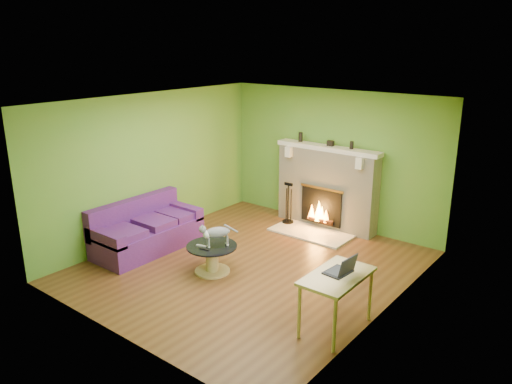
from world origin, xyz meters
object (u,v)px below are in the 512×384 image
Objects in this scene: cat at (217,235)px; sofa at (146,231)px; coffee_table at (212,257)px; desk at (337,281)px.

sofa is at bearing -142.37° from cat.
cat is at bearing 2.88° from sofa.
desk is at bearing -5.44° from coffee_table.
cat reaches higher than desk.
cat is at bearing 173.09° from desk.
coffee_table is (1.52, 0.03, -0.07)m from sofa.
sofa is 1.52m from coffee_table.
sofa is 1.87× the size of desk.
coffee_table is at bearing 1.14° from sofa.
sofa reaches higher than cat.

